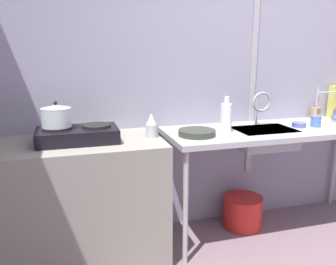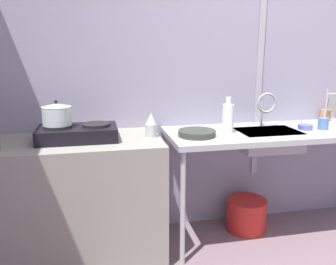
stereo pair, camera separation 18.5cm
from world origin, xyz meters
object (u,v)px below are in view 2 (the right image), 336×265
object	(u,v)px
sink_basin	(267,140)
cup_by_rack	(323,124)
small_bowl_on_drainboard	(305,127)
bucket_on_floor	(246,214)
utensil_jar	(325,115)
stove	(78,133)
percolator	(151,125)
bottle_by_sink	(228,118)
faucet	(266,104)
pot_on_left_burner	(57,114)
frying_pan	(197,133)

from	to	relation	value
sink_basin	cup_by_rack	size ratio (longest dim) A/B	5.27
small_bowl_on_drainboard	bucket_on_floor	xyz separation A→B (m)	(-0.39, 0.12, -0.75)
bucket_on_floor	utensil_jar	bearing A→B (deg)	10.89
stove	percolator	size ratio (longest dim) A/B	3.06
stove	cup_by_rack	world-z (taller)	stove
sink_basin	percolator	bearing A→B (deg)	179.83
stove	bottle_by_sink	size ratio (longest dim) A/B	1.97
faucet	utensil_jar	size ratio (longest dim) A/B	1.38
cup_by_rack	bucket_on_floor	xyz separation A→B (m)	(-0.52, 0.15, -0.78)
pot_on_left_burner	small_bowl_on_drainboard	bearing A→B (deg)	-0.66
sink_basin	bottle_by_sink	world-z (taller)	bottle_by_sink
bucket_on_floor	frying_pan	bearing A→B (deg)	-162.16
cup_by_rack	stove	bearing A→B (deg)	178.50
frying_pan	utensil_jar	world-z (taller)	utensil_jar
stove	frying_pan	distance (m)	0.82
stove	utensil_jar	world-z (taller)	utensil_jar
faucet	small_bowl_on_drainboard	size ratio (longest dim) A/B	2.53
bucket_on_floor	pot_on_left_burner	bearing A→B (deg)	-176.03
cup_by_rack	small_bowl_on_drainboard	distance (m)	0.14
utensil_jar	sink_basin	bearing A→B (deg)	-159.06
frying_pan	small_bowl_on_drainboard	bearing A→B (deg)	2.38
percolator	cup_by_rack	world-z (taller)	percolator
frying_pan	small_bowl_on_drainboard	world-z (taller)	frying_pan
sink_basin	utensil_jar	xyz separation A→B (m)	(0.67, 0.26, 0.12)
frying_pan	cup_by_rack	size ratio (longest dim) A/B	3.07
frying_pan	bottle_by_sink	xyz separation A→B (m)	(0.25, 0.05, 0.09)
small_bowl_on_drainboard	bottle_by_sink	world-z (taller)	bottle_by_sink
faucet	frying_pan	bearing A→B (deg)	-163.61
stove	bottle_by_sink	bearing A→B (deg)	-0.51
sink_basin	bucket_on_floor	xyz separation A→B (m)	(-0.09, 0.11, -0.66)
pot_on_left_burner	faucet	bearing A→B (deg)	4.51
frying_pan	bottle_by_sink	world-z (taller)	bottle_by_sink
percolator	bucket_on_floor	size ratio (longest dim) A/B	0.53
utensil_jar	percolator	bearing A→B (deg)	-170.82
utensil_jar	bucket_on_floor	xyz separation A→B (m)	(-0.75, -0.15, -0.78)
pot_on_left_burner	sink_basin	distance (m)	1.54
percolator	pot_on_left_burner	bearing A→B (deg)	179.28
percolator	utensil_jar	world-z (taller)	utensil_jar
faucet	cup_by_rack	size ratio (longest dim) A/B	3.16
sink_basin	cup_by_rack	bearing A→B (deg)	-4.89
cup_by_rack	bucket_on_floor	bearing A→B (deg)	164.29
stove	utensil_jar	size ratio (longest dim) A/B	2.64
stove	small_bowl_on_drainboard	xyz separation A→B (m)	(1.70, -0.02, -0.03)
small_bowl_on_drainboard	utensil_jar	size ratio (longest dim) A/B	0.55
utensil_jar	bottle_by_sink	bearing A→B (deg)	-165.65
pot_on_left_burner	frying_pan	xyz separation A→B (m)	(0.95, -0.06, -0.16)
bucket_on_floor	stove	bearing A→B (deg)	-175.65
sink_basin	bottle_by_sink	xyz separation A→B (m)	(-0.33, 0.00, 0.18)
percolator	small_bowl_on_drainboard	xyz separation A→B (m)	(1.20, -0.01, -0.07)
stove	small_bowl_on_drainboard	world-z (taller)	stove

